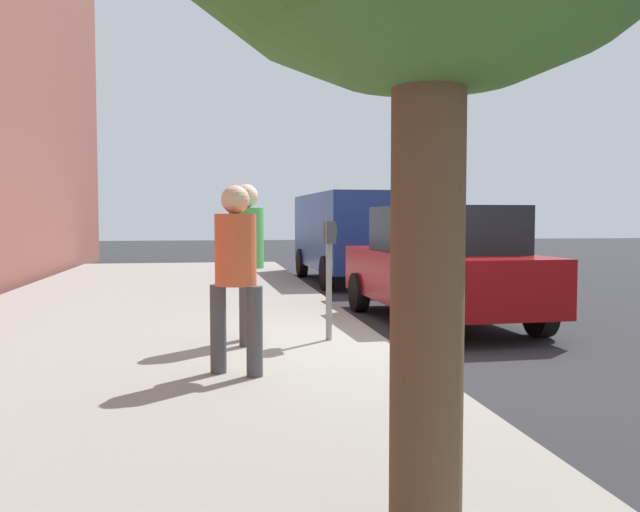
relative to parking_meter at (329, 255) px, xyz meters
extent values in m
plane|color=#2B2B2D|center=(0.14, -0.69, -1.17)|extent=(80.00, 80.00, 0.00)
cube|color=gray|center=(0.14, 2.31, -1.09)|extent=(28.00, 6.00, 0.15)
cylinder|color=gray|center=(0.00, 0.00, -0.44)|extent=(0.07, 0.07, 1.15)
cube|color=#383D42|center=(-0.10, 0.00, 0.26)|extent=(0.16, 0.11, 0.26)
cube|color=#383D42|center=(0.10, 0.00, 0.26)|extent=(0.16, 0.11, 0.26)
cube|color=#268C33|center=(-0.10, -0.06, 0.28)|extent=(0.10, 0.01, 0.10)
cube|color=#268C33|center=(0.10, -0.06, 0.28)|extent=(0.10, 0.01, 0.10)
cylinder|color=#47474C|center=(0.18, 0.95, -0.58)|extent=(0.15, 0.15, 0.87)
cylinder|color=#47474C|center=(-0.22, 0.99, -0.58)|extent=(0.15, 0.15, 0.87)
cylinder|color=green|center=(-0.02, 0.97, 0.20)|extent=(0.40, 0.40, 0.69)
sphere|color=beige|center=(-0.02, 0.97, 0.68)|extent=(0.27, 0.27, 0.27)
cylinder|color=#47474C|center=(-1.49, 1.31, -0.60)|extent=(0.15, 0.15, 0.83)
cylinder|color=#47474C|center=(-1.68, 0.99, -0.60)|extent=(0.15, 0.15, 0.83)
cylinder|color=#D85933|center=(-1.59, 1.15, 0.14)|extent=(0.38, 0.38, 0.66)
sphere|color=beige|center=(-1.59, 1.15, 0.60)|extent=(0.26, 0.26, 0.26)
cube|color=maroon|center=(1.94, -2.04, -0.46)|extent=(4.47, 2.01, 0.76)
cube|color=black|center=(1.74, -2.05, 0.26)|extent=(2.27, 1.78, 0.68)
cylinder|color=black|center=(3.33, -1.11, -0.84)|extent=(0.67, 0.25, 0.66)
cylinder|color=black|center=(3.40, -2.86, -0.84)|extent=(0.67, 0.25, 0.66)
cylinder|color=black|center=(0.48, -1.23, -0.84)|extent=(0.67, 0.25, 0.66)
cylinder|color=black|center=(0.55, -2.97, -0.84)|extent=(0.67, 0.25, 0.66)
cube|color=navy|center=(8.40, -2.04, 0.11)|extent=(5.25, 2.14, 1.80)
cylinder|color=black|center=(10.06, -1.05, -0.79)|extent=(0.77, 0.24, 0.76)
cylinder|color=black|center=(10.12, -2.95, -0.79)|extent=(0.77, 0.24, 0.76)
cylinder|color=black|center=(6.68, -1.14, -0.79)|extent=(0.77, 0.24, 0.76)
cylinder|color=black|center=(6.74, -3.04, -0.79)|extent=(0.77, 0.24, 0.76)
cylinder|color=brown|center=(-4.96, 0.45, 0.27)|extent=(0.32, 0.32, 2.57)
camera|label=1|loc=(-7.71, 1.37, 0.43)|focal=37.40mm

